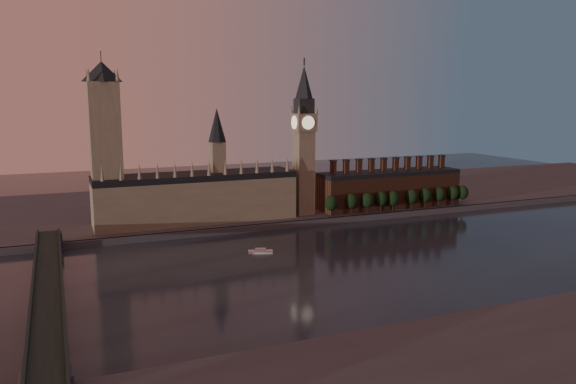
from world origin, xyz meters
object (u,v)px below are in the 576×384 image
at_px(westminster_bridge, 48,289).
at_px(river_boat, 260,251).
at_px(big_ben, 304,139).
at_px(victoria_tower, 105,140).

height_order(westminster_bridge, river_boat, westminster_bridge).
bearing_deg(big_ben, river_boat, -129.36).
distance_m(westminster_bridge, river_boat, 115.54).
bearing_deg(victoria_tower, westminster_bridge, -106.56).
height_order(big_ben, westminster_bridge, big_ben).
xyz_separation_m(victoria_tower, river_boat, (72.31, -75.34, -58.06)).
bearing_deg(river_boat, big_ben, 69.44).
height_order(big_ben, river_boat, big_ben).
distance_m(big_ben, river_boat, 106.72).
bearing_deg(river_boat, victoria_tower, 152.63).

